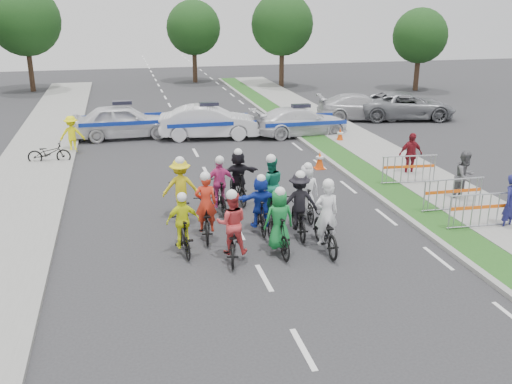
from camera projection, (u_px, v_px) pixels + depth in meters
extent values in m
plane|color=#28282B|center=(264.00, 278.00, 13.56)|extent=(90.00, 90.00, 0.00)
cube|color=gray|center=(373.00, 193.00, 19.28)|extent=(0.20, 60.00, 0.12)
cube|color=#174817|center=(392.00, 192.00, 19.43)|extent=(1.20, 60.00, 0.11)
cube|color=gray|center=(440.00, 188.00, 19.83)|extent=(2.40, 60.00, 0.13)
cube|color=gray|center=(7.00, 223.00, 16.70)|extent=(3.00, 60.00, 0.13)
imported|color=black|center=(325.00, 232.00, 14.94)|extent=(0.78, 1.99, 1.03)
imported|color=white|center=(326.00, 214.00, 14.72)|extent=(0.64, 0.44, 1.71)
sphere|color=white|center=(328.00, 184.00, 14.42)|extent=(0.30, 0.30, 0.30)
imported|color=black|center=(278.00, 234.00, 14.75)|extent=(0.59, 1.78, 1.06)
imported|color=#177F35|center=(279.00, 219.00, 14.56)|extent=(0.80, 0.54, 1.58)
sphere|color=white|center=(280.00, 192.00, 14.28)|extent=(0.27, 0.27, 0.27)
imported|color=black|center=(232.00, 241.00, 14.45)|extent=(0.96, 1.93, 0.97)
imported|color=#CC383B|center=(232.00, 223.00, 14.24)|extent=(0.88, 0.74, 1.62)
sphere|color=white|center=(232.00, 195.00, 13.95)|extent=(0.28, 0.28, 0.28)
imported|color=black|center=(183.00, 235.00, 14.77)|extent=(0.59, 1.65, 0.97)
imported|color=#F3FF1A|center=(183.00, 221.00, 14.59)|extent=(0.88, 0.43, 1.45)
sphere|color=white|center=(182.00, 197.00, 14.33)|extent=(0.25, 0.25, 0.25)
imported|color=black|center=(298.00, 218.00, 15.95)|extent=(0.86, 1.92, 0.98)
imported|color=black|center=(299.00, 201.00, 15.74)|extent=(1.11, 0.72, 1.63)
sphere|color=white|center=(300.00, 175.00, 15.45)|extent=(0.28, 0.28, 0.28)
imported|color=black|center=(260.00, 215.00, 16.16)|extent=(0.56, 1.66, 0.98)
imported|color=#1735B3|center=(261.00, 201.00, 15.98)|extent=(1.39, 0.51, 1.48)
sphere|color=white|center=(261.00, 179.00, 15.72)|extent=(0.26, 0.26, 0.26)
imported|color=black|center=(206.00, 220.00, 15.80)|extent=(0.88, 1.94, 0.99)
imported|color=red|center=(206.00, 203.00, 15.59)|extent=(0.64, 0.46, 1.64)
sphere|color=white|center=(205.00, 177.00, 15.30)|extent=(0.28, 0.28, 0.28)
imported|color=black|center=(306.00, 202.00, 17.09)|extent=(0.55, 1.72, 1.02)
imported|color=white|center=(307.00, 189.00, 16.90)|extent=(0.77, 0.52, 1.53)
sphere|color=white|center=(308.00, 167.00, 16.63)|extent=(0.27, 0.27, 0.27)
imported|color=black|center=(270.00, 200.00, 17.26)|extent=(0.84, 2.00, 1.02)
imported|color=#167B5B|center=(270.00, 185.00, 17.05)|extent=(0.88, 0.71, 1.70)
sphere|color=white|center=(271.00, 159.00, 16.74)|extent=(0.30, 0.30, 0.30)
imported|color=black|center=(220.00, 196.00, 17.63)|extent=(0.55, 1.76, 1.05)
imported|color=#DE3D92|center=(220.00, 183.00, 17.44)|extent=(0.93, 0.42, 1.57)
sphere|color=white|center=(220.00, 160.00, 17.16)|extent=(0.27, 0.27, 0.27)
imported|color=black|center=(181.00, 202.00, 17.12)|extent=(0.76, 1.95, 1.01)
imported|color=yellow|center=(181.00, 187.00, 16.90)|extent=(1.12, 0.68, 1.68)
sphere|color=white|center=(180.00, 161.00, 16.60)|extent=(0.29, 0.29, 0.29)
imported|color=black|center=(238.00, 187.00, 18.48)|extent=(0.66, 1.78, 1.05)
imported|color=black|center=(238.00, 174.00, 18.29)|extent=(1.49, 0.61, 1.57)
sphere|color=white|center=(238.00, 153.00, 18.01)|extent=(0.27, 0.27, 0.27)
imported|color=silver|center=(123.00, 121.00, 27.03)|extent=(4.74, 1.98, 1.61)
imported|color=silver|center=(209.00, 122.00, 26.99)|extent=(4.88, 2.31, 1.55)
imported|color=silver|center=(301.00, 121.00, 27.62)|extent=(4.81, 2.27, 1.36)
imported|color=#B4B4B9|center=(361.00, 107.00, 31.18)|extent=(5.06, 2.74, 1.39)
imported|color=slate|center=(406.00, 106.00, 31.34)|extent=(5.69, 3.45, 1.48)
imported|color=navy|center=(511.00, 203.00, 16.14)|extent=(0.70, 0.58, 1.64)
imported|color=#535358|center=(465.00, 177.00, 18.42)|extent=(1.00, 0.89, 1.69)
imported|color=maroon|center=(411.00, 155.00, 21.15)|extent=(0.99, 0.46, 1.64)
imported|color=#FBF60D|center=(72.00, 134.00, 24.47)|extent=(1.04, 0.62, 1.59)
cube|color=#F24C0C|center=(319.00, 168.00, 22.31)|extent=(0.40, 0.40, 0.03)
cone|color=#F24C0C|center=(320.00, 160.00, 22.20)|extent=(0.36, 0.36, 0.70)
cylinder|color=silver|center=(320.00, 157.00, 22.17)|extent=(0.29, 0.29, 0.08)
cube|color=#F24C0C|center=(340.00, 142.00, 26.36)|extent=(0.40, 0.40, 0.03)
cone|color=#F24C0C|center=(340.00, 135.00, 26.26)|extent=(0.36, 0.36, 0.70)
cylinder|color=silver|center=(340.00, 133.00, 26.23)|extent=(0.29, 0.29, 0.08)
imported|color=black|center=(49.00, 153.00, 22.87)|extent=(1.71, 0.70, 0.88)
cylinder|color=#382619|center=(282.00, 65.00, 42.66)|extent=(0.36, 0.36, 3.25)
sphere|color=#113613|center=(282.00, 24.00, 41.72)|extent=(4.55, 4.55, 4.55)
cylinder|color=#382619|center=(417.00, 71.00, 41.05)|extent=(0.36, 0.36, 2.75)
sphere|color=#113613|center=(420.00, 36.00, 40.26)|extent=(3.85, 3.85, 3.85)
cylinder|color=#382619|center=(30.00, 67.00, 40.47)|extent=(0.36, 0.36, 3.50)
sphere|color=#113613|center=(25.00, 20.00, 39.46)|extent=(4.90, 4.90, 4.90)
cylinder|color=#382619|center=(195.00, 63.00, 45.05)|extent=(0.36, 0.36, 3.00)
sphere|color=#113613|center=(194.00, 28.00, 44.18)|extent=(4.20, 4.20, 4.20)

